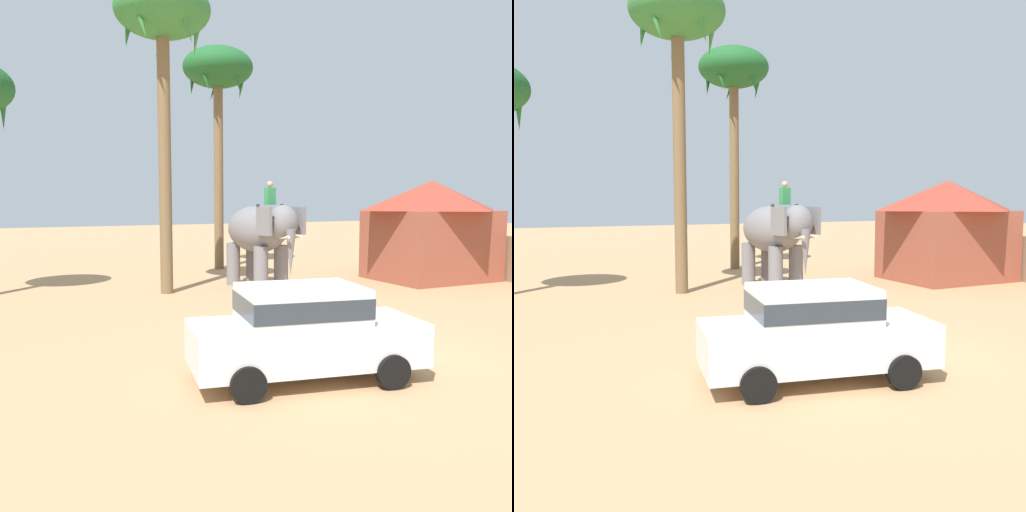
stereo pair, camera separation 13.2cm
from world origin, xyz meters
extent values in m
plane|color=tan|center=(0.00, 0.00, 0.00)|extent=(120.00, 120.00, 0.00)
cube|color=white|center=(-1.54, -0.97, 0.68)|extent=(4.36, 2.51, 0.76)
cube|color=white|center=(-1.64, -0.95, 1.38)|extent=(2.38, 1.96, 0.64)
cube|color=#2D3842|center=(-1.64, -0.95, 1.38)|extent=(2.40, 1.99, 0.35)
cylinder|color=black|center=(-0.12, -0.40, 0.30)|extent=(0.62, 0.30, 0.60)
cylinder|color=black|center=(-0.48, -2.07, 0.30)|extent=(0.62, 0.30, 0.60)
cylinder|color=black|center=(-2.61, 0.13, 0.30)|extent=(0.62, 0.30, 0.60)
cylinder|color=black|center=(-2.96, -1.54, 0.30)|extent=(0.62, 0.30, 0.60)
ellipsoid|color=slate|center=(2.43, 8.78, 2.15)|extent=(1.96, 3.27, 1.70)
cylinder|color=slate|center=(2.98, 7.91, 0.80)|extent=(0.52, 0.52, 1.60)
cylinder|color=slate|center=(2.10, 7.80, 0.80)|extent=(0.52, 0.52, 1.60)
cylinder|color=slate|center=(2.75, 9.75, 0.80)|extent=(0.52, 0.52, 1.60)
cylinder|color=slate|center=(1.88, 9.65, 0.80)|extent=(0.52, 0.52, 1.60)
ellipsoid|color=slate|center=(2.62, 7.16, 2.45)|extent=(1.21, 1.12, 1.20)
cube|color=slate|center=(3.33, 7.35, 2.50)|extent=(0.22, 0.81, 0.96)
cube|color=slate|center=(1.90, 7.17, 2.50)|extent=(0.22, 0.81, 0.96)
cone|color=slate|center=(2.68, 6.71, 1.45)|extent=(0.40, 0.40, 1.60)
cone|color=beige|center=(2.93, 6.80, 1.95)|extent=(0.19, 0.57, 0.21)
cone|color=beige|center=(2.41, 6.73, 1.95)|extent=(0.19, 0.57, 0.21)
cube|color=#338C4C|center=(2.53, 7.93, 3.35)|extent=(0.37, 0.28, 0.60)
sphere|color=tan|center=(2.53, 7.93, 3.77)|extent=(0.22, 0.22, 0.22)
cylinder|color=#333338|center=(3.05, 7.99, 2.80)|extent=(0.12, 0.12, 0.55)
cylinder|color=#333338|center=(2.01, 7.87, 2.80)|extent=(0.12, 0.12, 0.55)
cylinder|color=brown|center=(3.29, 14.35, 4.51)|extent=(0.43, 0.43, 9.01)
ellipsoid|color=#1E5B28|center=(3.29, 14.35, 9.21)|extent=(3.20, 3.20, 1.80)
cone|color=#1E5B28|center=(4.49, 14.35, 8.71)|extent=(0.40, 0.92, 1.64)
cone|color=#1E5B28|center=(3.66, 15.49, 8.71)|extent=(0.91, 0.57, 1.67)
cone|color=#1E5B28|center=(2.32, 15.06, 8.71)|extent=(0.73, 0.83, 1.69)
cone|color=#1E5B28|center=(2.32, 13.65, 8.71)|extent=(0.73, 0.83, 1.69)
cone|color=#1E5B28|center=(3.66, 13.21, 8.71)|extent=(0.91, 0.57, 1.67)
cone|color=#1E5B28|center=(-5.81, 10.74, 6.28)|extent=(0.40, 0.92, 1.64)
cylinder|color=brown|center=(-0.97, 8.96, 4.63)|extent=(0.43, 0.43, 9.26)
ellipsoid|color=#337A38|center=(-0.97, 8.96, 9.46)|extent=(3.20, 3.20, 1.80)
cone|color=#337A38|center=(0.23, 8.96, 8.96)|extent=(0.40, 0.92, 1.64)
cone|color=#337A38|center=(-0.60, 10.10, 8.96)|extent=(0.91, 0.57, 1.67)
cone|color=#337A38|center=(-1.94, 9.66, 8.96)|extent=(0.73, 0.83, 1.69)
cone|color=#337A38|center=(-1.94, 8.25, 8.96)|extent=(0.73, 0.83, 1.69)
cone|color=#337A38|center=(-0.60, 7.82, 8.96)|extent=(0.91, 0.57, 1.67)
cube|color=#994C38|center=(9.60, 7.32, 1.40)|extent=(4.50, 3.72, 2.80)
pyramid|color=#9E3828|center=(9.60, 7.32, 3.40)|extent=(5.11, 4.33, 1.20)
camera|label=1|loc=(-6.61, -9.01, 3.20)|focal=38.06mm
camera|label=2|loc=(-6.49, -9.07, 3.20)|focal=38.06mm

